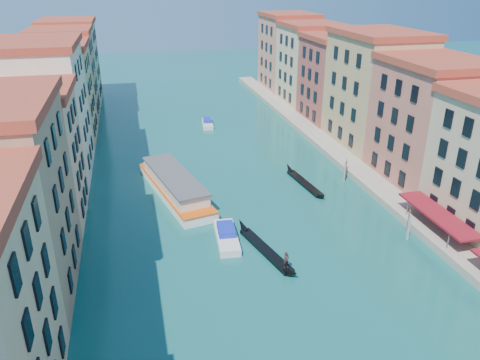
% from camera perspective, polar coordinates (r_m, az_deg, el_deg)
% --- Properties ---
extents(left_bank_palazzos, '(12.80, 128.40, 21.00)m').
position_cam_1_polar(left_bank_palazzos, '(72.89, -23.42, 5.93)').
color(left_bank_palazzos, '#CFB48D').
rests_on(left_bank_palazzos, ground).
extents(right_bank_palazzos, '(12.80, 128.40, 21.00)m').
position_cam_1_polar(right_bank_palazzos, '(83.72, 18.01, 8.87)').
color(right_bank_palazzos, '#A55440').
rests_on(right_bank_palazzos, ground).
extents(quay, '(4.00, 140.00, 1.00)m').
position_cam_1_polar(quay, '(82.71, 12.44, 2.56)').
color(quay, gray).
rests_on(quay, ground).
extents(mooring_poles_right, '(1.44, 54.24, 3.20)m').
position_cam_1_polar(mooring_poles_right, '(53.88, 26.19, -10.70)').
color(mooring_poles_right, '#51381B').
rests_on(mooring_poles_right, ground).
extents(vaporetto_far, '(9.39, 21.79, 3.16)m').
position_cam_1_polar(vaporetto_far, '(68.97, -7.97, -0.61)').
color(vaporetto_far, white).
rests_on(vaporetto_far, ground).
extents(gondola_fore, '(4.36, 13.37, 2.70)m').
position_cam_1_polar(gondola_fore, '(54.87, 3.13, -8.36)').
color(gondola_fore, black).
rests_on(gondola_fore, ground).
extents(gondola_far, '(2.53, 13.06, 1.85)m').
position_cam_1_polar(gondola_far, '(72.60, 7.78, -0.22)').
color(gondola_far, black).
rests_on(gondola_far, ground).
extents(motorboat_mid, '(3.08, 7.95, 1.61)m').
position_cam_1_polar(motorboat_mid, '(57.07, -1.66, -6.77)').
color(motorboat_mid, silver).
rests_on(motorboat_mid, ground).
extents(motorboat_far, '(2.89, 6.97, 1.40)m').
position_cam_1_polar(motorboat_far, '(101.01, -3.98, 6.95)').
color(motorboat_far, silver).
rests_on(motorboat_far, ground).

